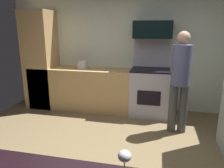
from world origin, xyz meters
TOP-DOWN VIEW (x-y plane):
  - wall_back at (0.00, 2.34)m, footprint 5.20×0.12m
  - lower_cabinet_run at (-0.90, 1.98)m, footprint 2.40×0.60m
  - cabinet_column at (-1.90, 1.98)m, footprint 0.60×0.60m
  - oven_range at (0.49, 1.97)m, footprint 0.76×0.65m
  - microwave at (0.49, 2.06)m, footprint 0.74×0.38m
  - person_cook at (1.00, 1.28)m, footprint 0.31×0.30m
  - wine_glass_extra at (0.47, -1.17)m, footprint 0.08×0.08m
  - stock_pot at (-0.95, 1.98)m, footprint 0.24×0.24m

SIDE VIEW (x-z plane):
  - lower_cabinet_run at x=-0.90m, z-range 0.00..0.90m
  - oven_range at x=0.49m, z-range -0.25..1.29m
  - person_cook at x=1.00m, z-range 0.10..1.80m
  - stock_pot at x=-0.95m, z-range 0.90..1.07m
  - wine_glass_extra at x=0.47m, z-range 0.94..1.09m
  - cabinet_column at x=-1.90m, z-range 0.00..2.10m
  - wall_back at x=0.00m, z-range 0.00..2.60m
  - microwave at x=0.49m, z-range 1.54..1.87m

